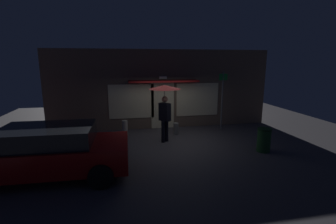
{
  "coord_description": "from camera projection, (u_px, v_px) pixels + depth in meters",
  "views": [
    {
      "loc": [
        -1.85,
        -9.08,
        3.17
      ],
      "look_at": [
        -0.13,
        0.09,
        1.22
      ],
      "focal_mm": 25.79,
      "sensor_mm": 36.0,
      "label": 1
    }
  ],
  "objects": [
    {
      "name": "ground_plane",
      "position": [
        172.0,
        142.0,
        9.72
      ],
      "size": [
        18.0,
        18.0,
        0.0
      ],
      "primitive_type": "plane",
      "color": "#423F44"
    },
    {
      "name": "street_sign_post",
      "position": [
        222.0,
        98.0,
        11.1
      ],
      "size": [
        0.4,
        0.07,
        2.74
      ],
      "color": "#595B60",
      "rests_on": "ground"
    },
    {
      "name": "trash_bin",
      "position": [
        264.0,
        140.0,
        8.62
      ],
      "size": [
        0.49,
        0.49,
        0.86
      ],
      "color": "#1E4C23",
      "rests_on": "ground"
    },
    {
      "name": "person_with_umbrella",
      "position": [
        165.0,
        98.0,
        9.39
      ],
      "size": [
        1.25,
        1.25,
        2.29
      ],
      "rotation": [
        0.0,
        0.0,
        -0.92
      ],
      "color": "black",
      "rests_on": "ground"
    },
    {
      "name": "building_facade",
      "position": [
        162.0,
        90.0,
        11.59
      ],
      "size": [
        10.64,
        1.0,
        3.74
      ],
      "color": "brown",
      "rests_on": "ground"
    },
    {
      "name": "parked_car",
      "position": [
        49.0,
        151.0,
        6.67
      ],
      "size": [
        4.36,
        2.13,
        1.43
      ],
      "rotation": [
        0.0,
        0.0,
        -0.02
      ],
      "color": "maroon",
      "rests_on": "ground"
    },
    {
      "name": "sidewalk_bollard",
      "position": [
        176.0,
        129.0,
        10.72
      ],
      "size": [
        0.22,
        0.22,
        0.51
      ],
      "primitive_type": "cylinder",
      "color": "slate",
      "rests_on": "ground"
    },
    {
      "name": "sidewalk_bollard_2",
      "position": [
        125.0,
        128.0,
        10.47
      ],
      "size": [
        0.24,
        0.24,
        0.68
      ],
      "primitive_type": "cylinder",
      "color": "#B2A899",
      "rests_on": "ground"
    }
  ]
}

